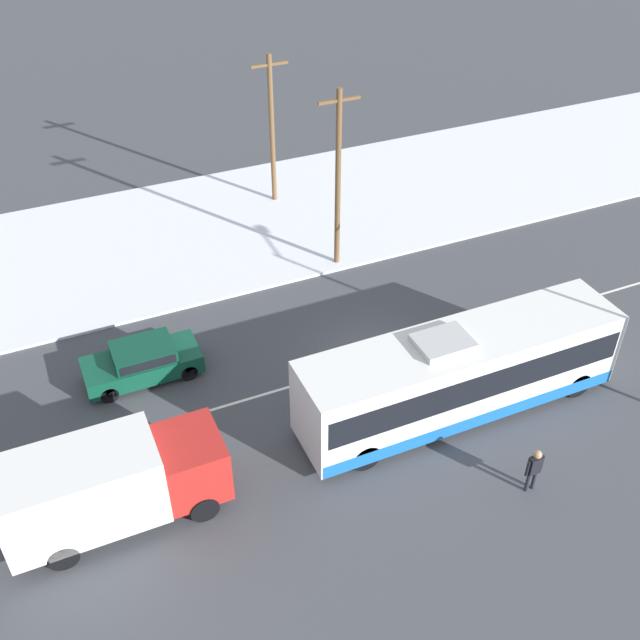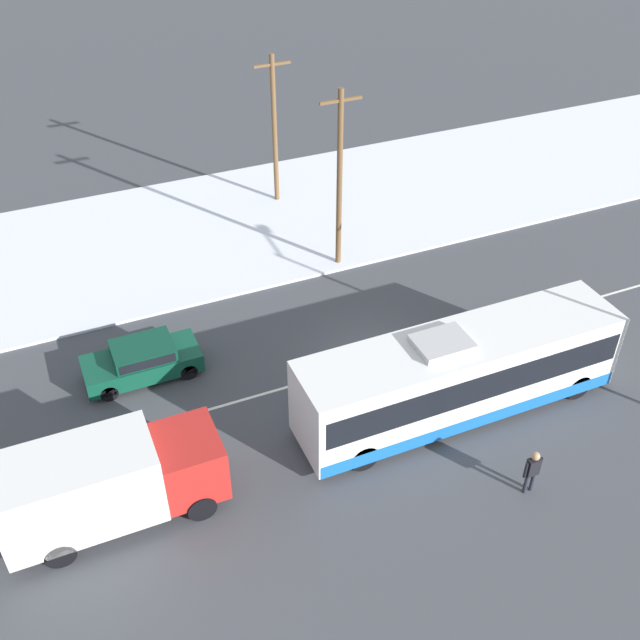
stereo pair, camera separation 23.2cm
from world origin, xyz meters
name	(u,v)px [view 2 (the right image)]	position (x,y,z in m)	size (l,w,h in m)	color
ground_plane	(376,361)	(0.00, 0.00, 0.00)	(120.00, 120.00, 0.00)	#424449
snow_lot	(269,218)	(0.00, 11.73, 0.06)	(80.00, 11.20, 0.12)	silver
lane_marking_center	(376,361)	(0.00, 0.00, 0.00)	(60.00, 0.12, 0.00)	silver
city_bus	(459,374)	(1.34, -3.39, 1.66)	(11.41, 2.57, 3.40)	white
box_truck	(107,482)	(-10.47, -3.36, 1.61)	(6.42, 2.30, 2.92)	silver
sedan_car	(142,359)	(-8.20, 2.68, 0.77)	(4.20, 1.80, 1.39)	#0F4733
pedestrian_at_stop	(533,468)	(1.54, -7.41, 1.05)	(0.62, 0.27, 1.71)	#23232D
utility_pole_roadside	(339,179)	(1.46, 6.72, 4.22)	(1.80, 0.24, 8.06)	brown
utility_pole_snowlot	(274,128)	(1.03, 13.31, 3.92)	(1.80, 0.24, 7.48)	brown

